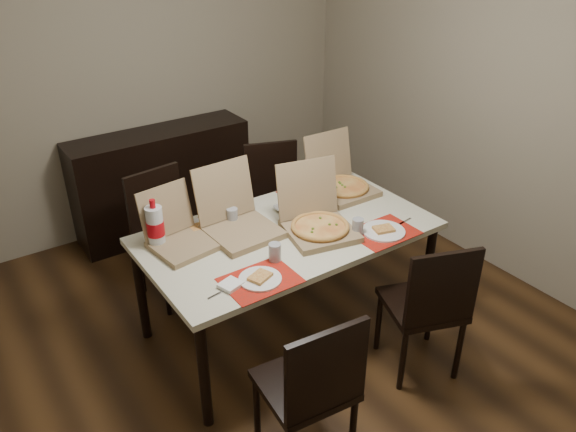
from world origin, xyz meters
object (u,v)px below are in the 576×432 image
object	(u,v)px
chair_near_right	(429,304)
pizza_box_center	(318,223)
sideboard	(163,181)
dining_table	(288,239)
chair_far_left	(166,229)
chair_far_right	(275,198)
dip_bowl	(283,209)
soda_bottle	(155,227)
chair_near_left	(312,386)

from	to	relation	value
chair_near_right	pizza_box_center	distance (m)	0.81
sideboard	dining_table	world-z (taller)	sideboard
sideboard	chair_near_right	bearing A→B (deg)	-77.91
sideboard	chair_far_left	bearing A→B (deg)	-111.83
dining_table	chair_far_left	bearing A→B (deg)	119.44
sideboard	dining_table	size ratio (longest dim) A/B	0.83
sideboard	chair_far_right	distance (m)	1.07
chair_far_right	chair_near_right	bearing A→B (deg)	-90.37
dip_bowl	soda_bottle	xyz separation A→B (m)	(-0.86, 0.05, 0.12)
chair_far_left	dip_bowl	size ratio (longest dim) A/B	7.70
chair_far_left	dip_bowl	distance (m)	0.89
dining_table	soda_bottle	bearing A→B (deg)	159.21
sideboard	chair_near_left	distance (m)	2.69
dip_bowl	soda_bottle	size ratio (longest dim) A/B	0.39
chair_near_right	chair_far_left	distance (m)	1.89
chair_near_left	soda_bottle	xyz separation A→B (m)	(-0.24, 1.23, 0.37)
chair_far_left	soda_bottle	size ratio (longest dim) A/B	3.01
chair_far_right	dip_bowl	size ratio (longest dim) A/B	7.70
chair_far_right	pizza_box_center	distance (m)	1.02
sideboard	pizza_box_center	xyz separation A→B (m)	(0.26, -1.84, 0.36)
chair_near_right	chair_far_left	size ratio (longest dim) A/B	1.00
dining_table	soda_bottle	xyz separation A→B (m)	(-0.74, 0.28, 0.20)
dining_table	chair_near_right	bearing A→B (deg)	-62.73
chair_far_right	chair_near_left	bearing A→B (deg)	-118.17
dining_table	pizza_box_center	world-z (taller)	pizza_box_center
dip_bowl	soda_bottle	bearing A→B (deg)	176.50
chair_near_right	soda_bottle	bearing A→B (deg)	136.65
chair_far_left	chair_far_right	world-z (taller)	same
pizza_box_center	chair_far_right	bearing A→B (deg)	72.64
dining_table	dip_bowl	bearing A→B (deg)	62.59
chair_far_left	chair_near_right	bearing A→B (deg)	-61.62
chair_near_left	chair_near_right	size ratio (longest dim) A/B	1.00
sideboard	chair_far_right	bearing A→B (deg)	-58.58
chair_far_left	chair_far_right	distance (m)	0.91
chair_near_right	pizza_box_center	bearing A→B (deg)	111.89
pizza_box_center	soda_bottle	distance (m)	0.97
sideboard	dining_table	distance (m)	1.74
chair_near_left	chair_far_right	bearing A→B (deg)	61.83
dining_table	chair_far_left	world-z (taller)	chair_far_left
sideboard	dining_table	bearing A→B (deg)	-85.94
chair_near_right	soda_bottle	size ratio (longest dim) A/B	3.01
chair_far_left	soda_bottle	xyz separation A→B (m)	(-0.27, -0.56, 0.37)
pizza_box_center	dip_bowl	size ratio (longest dim) A/B	4.27
soda_bottle	chair_near_right	bearing A→B (deg)	-43.35
sideboard	chair_near_left	bearing A→B (deg)	-98.25
chair_far_right	soda_bottle	distance (m)	1.34
chair_near_right	dip_bowl	world-z (taller)	chair_near_right
chair_far_left	chair_far_right	bearing A→B (deg)	-1.72
chair_near_right	soda_bottle	xyz separation A→B (m)	(-1.17, 1.10, 0.37)
dining_table	chair_far_right	world-z (taller)	chair_far_right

